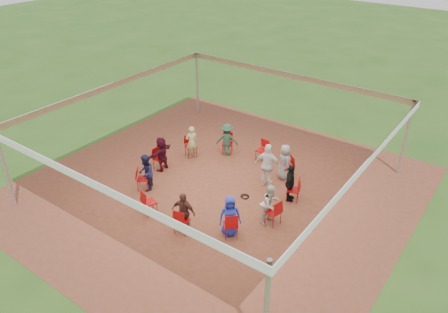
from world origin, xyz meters
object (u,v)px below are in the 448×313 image
Objects in this scene: chair_1 at (293,190)px; chair_10 at (230,225)px; person_seated_3 at (227,140)px; cable_coil at (245,197)px; person_seated_4 at (192,142)px; person_seated_8 at (230,216)px; chair_5 at (191,146)px; standing_person at (268,165)px; chair_8 at (149,202)px; person_seated_5 at (162,154)px; chair_0 at (273,212)px; person_seated_2 at (284,162)px; chair_6 at (160,159)px; chair_9 at (182,221)px; chair_7 at (143,179)px; laptop at (267,203)px; person_seated_7 at (183,212)px; person_seated_1 at (290,183)px; chair_4 at (227,144)px; chair_2 at (287,167)px; person_seated_6 at (146,173)px; person_seated_0 at (271,204)px; chair_3 at (262,151)px.

chair_1 is 2.94m from chair_10.
person_seated_3 is 3.25m from cable_coil.
person_seated_8 is at bearing 81.82° from person_seated_4.
chair_5 is 3.72m from standing_person.
chair_8 is 0.65× the size of person_seated_5.
chair_0 is 1.00× the size of chair_8.
chair_6 is at bearing 64.86° from person_seated_2.
chair_7 is at bearing 147.27° from chair_9.
laptop is (3.62, -2.81, -0.04)m from person_seated_3.
person_seated_3 and person_seated_8 have the same top height.
person_seated_2 and person_seated_7 have the same top height.
chair_7 is at bearing 130.91° from chair_10.
person_seated_3 reaches higher than chair_6.
person_seated_3 is (1.14, 0.97, 0.25)m from chair_5.
person_seated_1 and person_seated_7 have the same top height.
chair_0 and chair_4 have the same top height.
chair_2 is 0.65× the size of person_seated_5.
person_seated_1 is (4.81, -0.41, 0.25)m from chair_5.
person_seated_2 is 1.00× the size of person_seated_6.
standing_person is (-0.60, 3.17, 0.40)m from chair_10.
chair_4 is at bearing 30.71° from person_seated_2.
person_seated_5 is (-4.50, 1.75, 0.25)m from chair_10.
cable_coil is (3.69, 0.30, -0.68)m from person_seated_5.
person_seated_0 is 2.18m from standing_person.
person_seated_5 is (-0.21, -1.49, 0.25)m from chair_5.
chair_5 is at bearing 161.13° from cable_coil.
chair_9 is 4.02m from person_seated_1.
laptop is (1.06, -1.77, -0.19)m from standing_person.
chair_4 is at bearing 114.55° from chair_8.
chair_7 is at bearing 114.55° from chair_0.
person_seated_4 is at bearing 159.23° from chair_6.
chair_10 is at bearing 11.96° from person_seated_7.
person_seated_5 is (-4.22, -2.35, 0.25)m from chair_2.
laptop is (-0.15, 0.03, -0.04)m from person_seated_0.
chair_0 is 4.10m from chair_8.
chair_5 is at bearing 115.14° from person_seated_7.
person_seated_0 is (0.62, 1.37, 0.25)m from chair_10.
person_seated_5 is 4.72m from person_seated_8.
person_seated_6 is 4.58m from laptop.
person_seated_6 is (-4.52, -2.45, 0.00)m from person_seated_1.
chair_3 is at bearing 149.29° from person_seated_4.
standing_person is (3.50, 2.87, 0.40)m from chair_7.
chair_8 is (-2.59, -4.71, 0.00)m from chair_2.
chair_9 is 5.26m from person_seated_3.
chair_3 is at bearing 30.71° from person_seated_1.
person_seated_8 is (-0.70, -1.28, 0.00)m from person_seated_0.
chair_3 is (-2.45, 3.29, 0.00)m from chair_0.
person_seated_3 is 1.00× the size of person_seated_6.
chair_2 is at bearing 32.73° from chair_0.
standing_person is 4.72× the size of cable_coil.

